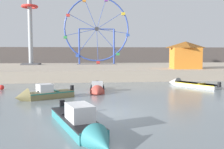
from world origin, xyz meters
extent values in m
plane|color=slate|center=(0.00, 0.00, 0.00)|extent=(240.00, 240.00, 0.00)
cube|color=tan|center=(0.00, 25.35, 0.61)|extent=(110.00, 22.03, 1.23)
cube|color=#564C47|center=(0.00, 46.73, 2.20)|extent=(140.00, 3.00, 4.40)
cube|color=#B24238|center=(0.10, 8.05, 0.18)|extent=(1.30, 3.36, 0.35)
cube|color=navy|center=(0.10, 8.05, 0.31)|extent=(1.32, 3.33, 0.08)
cone|color=#B24238|center=(-0.01, 5.96, 0.18)|extent=(1.11, 0.97, 1.07)
cube|color=black|center=(0.20, 9.80, 0.46)|extent=(0.25, 0.21, 0.44)
cube|color=silver|center=(0.08, 7.63, 0.59)|extent=(0.95, 1.04, 0.48)
cube|color=navy|center=(0.12, 8.46, 0.38)|extent=(0.96, 0.21, 0.06)
cube|color=silver|center=(9.47, 9.57, 0.18)|extent=(3.22, 4.33, 0.36)
cube|color=gold|center=(9.47, 9.57, 0.32)|extent=(3.22, 4.31, 0.08)
cone|color=silver|center=(8.06, 11.94, 0.18)|extent=(1.56, 1.59, 1.10)
cube|color=black|center=(10.63, 7.61, 0.47)|extent=(0.31, 0.29, 0.44)
cube|color=gold|center=(9.74, 9.10, 0.39)|extent=(0.93, 0.64, 0.06)
cube|color=olive|center=(-3.40, 5.06, 0.23)|extent=(3.39, 2.57, 0.46)
cube|color=#237566|center=(-3.40, 5.06, 0.42)|extent=(3.37, 2.57, 0.08)
cone|color=olive|center=(-5.18, 4.13, 0.23)|extent=(1.32, 1.45, 1.18)
cube|color=black|center=(-1.91, 5.84, 0.57)|extent=(0.29, 0.31, 0.44)
cube|color=silver|center=(-3.76, 4.88, 0.75)|extent=(1.30, 1.32, 0.56)
cube|color=#237566|center=(-3.05, 5.25, 0.49)|extent=(0.63, 1.01, 0.06)
cube|color=teal|center=(-1.38, -2.46, 0.22)|extent=(2.56, 4.88, 0.44)
cube|color=black|center=(-1.38, -2.46, 0.40)|extent=(2.56, 4.84, 0.08)
cone|color=teal|center=(-0.44, -5.32, 0.22)|extent=(1.43, 1.58, 1.07)
cube|color=black|center=(-2.16, -0.10, 0.55)|extent=(0.29, 0.26, 0.44)
cube|color=silver|center=(-1.20, -3.02, 0.77)|extent=(1.30, 1.64, 0.66)
cube|color=black|center=(-1.57, -1.89, 0.47)|extent=(0.96, 0.45, 0.06)
torus|color=#334CA8|center=(1.19, 30.81, 7.17)|extent=(10.92, 0.24, 10.92)
cylinder|color=#38383D|center=(1.19, 30.81, 7.17)|extent=(0.70, 0.50, 0.70)
cylinder|color=#334CA8|center=(1.30, 30.81, 4.50)|extent=(0.31, 0.08, 5.34)
cube|color=red|center=(1.42, 30.81, 1.55)|extent=(0.56, 0.48, 0.44)
cylinder|color=#334CA8|center=(2.99, 30.81, 5.20)|extent=(3.66, 0.08, 4.00)
cube|color=#33934C|center=(4.79, 30.81, 2.95)|extent=(0.56, 0.48, 0.44)
cylinder|color=#334CA8|center=(3.84, 30.81, 6.82)|extent=(5.31, 0.08, 0.78)
cube|color=#3356B7|center=(6.49, 30.81, 6.19)|extent=(0.56, 0.48, 0.44)
cylinder|color=#334CA8|center=(3.44, 30.81, 8.60)|extent=(4.55, 0.08, 2.93)
cube|color=yellow|center=(5.70, 30.81, 9.76)|extent=(0.56, 0.48, 0.44)
cylinder|color=#334CA8|center=(2.00, 30.81, 9.72)|extent=(1.69, 0.08, 5.12)
cube|color=purple|center=(2.80, 30.81, 11.98)|extent=(0.56, 0.48, 0.44)
cylinder|color=#334CA8|center=(0.17, 30.81, 9.64)|extent=(2.11, 0.08, 4.97)
cube|color=orange|center=(-0.85, 30.81, 11.83)|extent=(0.56, 0.48, 0.44)
cylinder|color=#334CA8|center=(-1.18, 30.81, 8.41)|extent=(4.77, 0.08, 2.54)
cube|color=red|center=(-3.55, 30.81, 9.36)|extent=(0.56, 0.48, 0.44)
cylinder|color=#334CA8|center=(-1.42, 30.81, 6.60)|extent=(5.23, 0.08, 1.23)
cube|color=#33934C|center=(-4.03, 30.81, 5.74)|extent=(0.56, 0.48, 0.44)
cylinder|color=#334CA8|center=(-0.44, 30.81, 5.05)|extent=(3.32, 0.08, 4.28)
cube|color=#3356B7|center=(-2.07, 30.81, 2.66)|extent=(0.56, 0.48, 0.44)
cylinder|color=#334CA8|center=(-1.75, 30.81, 4.20)|extent=(0.28, 0.28, 5.94)
cylinder|color=#334CA8|center=(4.13, 30.81, 4.20)|extent=(0.28, 0.28, 5.94)
cylinder|color=#334CA8|center=(1.19, 30.81, 7.17)|extent=(5.88, 0.18, 0.18)
cube|color=#4C4C51|center=(1.19, 30.81, 1.27)|extent=(6.68, 1.20, 0.08)
cylinder|color=#999EA3|center=(-9.56, 30.15, 7.54)|extent=(0.70, 0.70, 12.63)
torus|color=red|center=(-9.56, 30.15, 10.58)|extent=(2.64, 2.64, 0.44)
cube|color=#4C4C51|center=(-9.56, 30.15, 1.35)|extent=(2.80, 2.80, 0.24)
cube|color=orange|center=(11.51, 17.56, 2.52)|extent=(3.58, 2.69, 2.58)
pyramid|color=brown|center=(11.51, 17.56, 4.19)|extent=(3.94, 2.96, 0.80)
sphere|color=red|center=(-8.11, 9.60, 0.22)|extent=(0.44, 0.44, 0.44)
camera|label=1|loc=(-1.01, -13.78, 3.24)|focal=42.08mm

